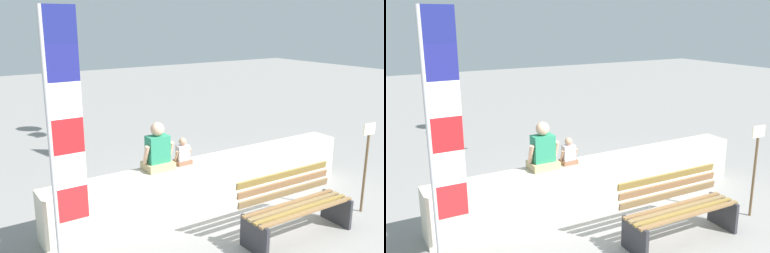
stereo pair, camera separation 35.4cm
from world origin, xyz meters
TOP-DOWN VIEW (x-y plane):
  - ground_plane at (0.00, 0.00)m, footprint 40.00×40.00m
  - seawall_ledge at (0.00, 0.83)m, footprint 5.52×0.50m
  - park_bench at (0.34, -0.72)m, footprint 1.72×0.64m
  - person_adult at (-0.96, 0.87)m, footprint 0.48×0.35m
  - person_child at (-0.52, 0.87)m, footprint 0.28×0.21m
  - flag_banner at (-2.61, 0.03)m, footprint 0.40×0.05m
  - sign_post at (1.81, -0.78)m, footprint 0.24×0.04m

SIDE VIEW (x-z plane):
  - ground_plane at x=0.00m, z-range 0.00..0.00m
  - seawall_ledge at x=0.00m, z-range 0.00..0.76m
  - park_bench at x=0.34m, z-range -0.02..0.86m
  - sign_post at x=1.81m, z-range 0.12..1.57m
  - person_child at x=-0.52m, z-range 0.71..1.14m
  - person_adult at x=-0.96m, z-range 0.68..1.41m
  - flag_banner at x=-2.61m, z-range 0.22..3.36m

